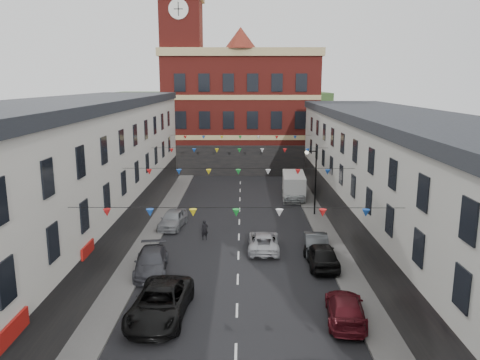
{
  "coord_description": "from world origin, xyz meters",
  "views": [
    {
      "loc": [
        0.3,
        -26.85,
        11.89
      ],
      "look_at": [
        0.08,
        9.4,
        4.27
      ],
      "focal_mm": 35.0,
      "sensor_mm": 36.0,
      "label": 1
    }
  ],
  "objects_px": {
    "car_right_d": "(321,255)",
    "car_right_e": "(316,242)",
    "street_lamp": "(313,173)",
    "white_van": "(294,186)",
    "car_right_f": "(293,194)",
    "car_left_c": "(160,303)",
    "moving_car": "(264,241)",
    "car_right_c": "(345,308)",
    "car_left_e": "(173,219)",
    "pedestrian": "(205,230)",
    "car_left_d": "(151,262)"
  },
  "relations": [
    {
      "from": "car_left_c",
      "to": "car_left_e",
      "type": "relative_size",
      "value": 1.34
    },
    {
      "from": "car_right_f",
      "to": "car_left_e",
      "type": "bearing_deg",
      "value": 42.57
    },
    {
      "from": "car_right_e",
      "to": "car_right_f",
      "type": "xyz_separation_m",
      "value": [
        -0.02,
        14.92,
        -0.08
      ]
    },
    {
      "from": "street_lamp",
      "to": "pedestrian",
      "type": "relative_size",
      "value": 3.91
    },
    {
      "from": "car_right_c",
      "to": "car_right_d",
      "type": "xyz_separation_m",
      "value": [
        -0.03,
        7.2,
        0.13
      ]
    },
    {
      "from": "street_lamp",
      "to": "car_left_c",
      "type": "xyz_separation_m",
      "value": [
        -10.47,
        -18.79,
        -3.09
      ]
    },
    {
      "from": "street_lamp",
      "to": "car_left_c",
      "type": "relative_size",
      "value": 1.02
    },
    {
      "from": "car_right_e",
      "to": "white_van",
      "type": "relative_size",
      "value": 0.77
    },
    {
      "from": "car_left_d",
      "to": "car_right_c",
      "type": "distance_m",
      "value": 12.56
    },
    {
      "from": "car_left_c",
      "to": "car_right_c",
      "type": "relative_size",
      "value": 1.28
    },
    {
      "from": "street_lamp",
      "to": "car_left_d",
      "type": "distance_m",
      "value": 17.99
    },
    {
      "from": "moving_car",
      "to": "pedestrian",
      "type": "distance_m",
      "value": 4.96
    },
    {
      "from": "street_lamp",
      "to": "car_left_e",
      "type": "relative_size",
      "value": 1.37
    },
    {
      "from": "car_left_d",
      "to": "car_right_f",
      "type": "xyz_separation_m",
      "value": [
        10.98,
        18.72,
        -0.06
      ]
    },
    {
      "from": "street_lamp",
      "to": "white_van",
      "type": "height_order",
      "value": "street_lamp"
    },
    {
      "from": "car_right_d",
      "to": "pedestrian",
      "type": "distance_m",
      "value": 9.62
    },
    {
      "from": "car_left_c",
      "to": "car_right_f",
      "type": "relative_size",
      "value": 1.26
    },
    {
      "from": "car_left_c",
      "to": "car_left_e",
      "type": "distance_m",
      "value": 15.28
    },
    {
      "from": "car_right_c",
      "to": "pedestrian",
      "type": "relative_size",
      "value": 3.0
    },
    {
      "from": "car_right_d",
      "to": "white_van",
      "type": "height_order",
      "value": "white_van"
    },
    {
      "from": "car_left_c",
      "to": "car_left_d",
      "type": "relative_size",
      "value": 1.2
    },
    {
      "from": "car_left_e",
      "to": "street_lamp",
      "type": "bearing_deg",
      "value": 24.03
    },
    {
      "from": "car_right_c",
      "to": "car_left_d",
      "type": "bearing_deg",
      "value": -22.09
    },
    {
      "from": "car_left_c",
      "to": "moving_car",
      "type": "relative_size",
      "value": 1.24
    },
    {
      "from": "car_left_c",
      "to": "moving_car",
      "type": "distance_m",
      "value": 11.45
    },
    {
      "from": "car_left_c",
      "to": "pedestrian",
      "type": "height_order",
      "value": "car_left_c"
    },
    {
      "from": "street_lamp",
      "to": "car_right_c",
      "type": "relative_size",
      "value": 1.31
    },
    {
      "from": "car_left_e",
      "to": "car_right_c",
      "type": "relative_size",
      "value": 0.95
    },
    {
      "from": "moving_car",
      "to": "pedestrian",
      "type": "xyz_separation_m",
      "value": [
        -4.42,
        2.25,
        0.11
      ]
    },
    {
      "from": "car_left_d",
      "to": "pedestrian",
      "type": "distance_m",
      "value": 6.97
    },
    {
      "from": "pedestrian",
      "to": "white_van",
      "type": "bearing_deg",
      "value": 34.45
    },
    {
      "from": "car_right_c",
      "to": "car_right_e",
      "type": "bearing_deg",
      "value": -83.2
    },
    {
      "from": "car_left_d",
      "to": "car_right_e",
      "type": "xyz_separation_m",
      "value": [
        11.0,
        3.8,
        0.02
      ]
    },
    {
      "from": "car_right_c",
      "to": "car_left_c",
      "type": "bearing_deg",
      "value": 5.29
    },
    {
      "from": "car_right_d",
      "to": "car_right_e",
      "type": "xyz_separation_m",
      "value": [
        0.03,
        2.67,
        -0.07
      ]
    },
    {
      "from": "car_right_c",
      "to": "moving_car",
      "type": "height_order",
      "value": "car_right_c"
    },
    {
      "from": "car_right_d",
      "to": "pedestrian",
      "type": "bearing_deg",
      "value": -33.97
    },
    {
      "from": "car_right_d",
      "to": "car_right_e",
      "type": "distance_m",
      "value": 2.67
    },
    {
      "from": "car_right_d",
      "to": "car_left_e",
      "type": "bearing_deg",
      "value": -38.09
    },
    {
      "from": "car_left_e",
      "to": "pedestrian",
      "type": "relative_size",
      "value": 2.86
    },
    {
      "from": "car_left_d",
      "to": "car_right_f",
      "type": "height_order",
      "value": "car_left_d"
    },
    {
      "from": "moving_car",
      "to": "white_van",
      "type": "height_order",
      "value": "white_van"
    },
    {
      "from": "car_right_c",
      "to": "white_van",
      "type": "bearing_deg",
      "value": -83.42
    },
    {
      "from": "car_right_e",
      "to": "car_right_f",
      "type": "bearing_deg",
      "value": -85.37
    },
    {
      "from": "moving_car",
      "to": "car_right_e",
      "type": "bearing_deg",
      "value": 177.34
    },
    {
      "from": "car_left_d",
      "to": "car_left_c",
      "type": "bearing_deg",
      "value": -81.12
    },
    {
      "from": "car_right_d",
      "to": "car_right_c",
      "type": "bearing_deg",
      "value": 89.09
    },
    {
      "from": "white_van",
      "to": "pedestrian",
      "type": "distance_m",
      "value": 15.7
    },
    {
      "from": "car_left_c",
      "to": "white_van",
      "type": "height_order",
      "value": "white_van"
    },
    {
      "from": "car_right_e",
      "to": "car_right_f",
      "type": "relative_size",
      "value": 0.94
    }
  ]
}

